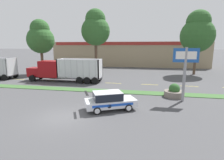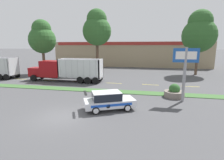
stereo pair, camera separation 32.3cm
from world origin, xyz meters
TOP-DOWN VIEW (x-y plane):
  - ground_plane at (0.00, 0.00)m, footprint 600.00×600.00m
  - grass_verge at (0.00, 8.42)m, footprint 120.00×1.69m
  - centre_line_2 at (-14.53, 13.27)m, footprint 2.40×0.14m
  - centre_line_3 at (-9.13, 13.27)m, footprint 2.40×0.14m
  - centre_line_4 at (-3.73, 13.27)m, footprint 2.40×0.14m
  - centre_line_5 at (1.67, 13.27)m, footprint 2.40×0.14m
  - centre_line_6 at (7.07, 13.27)m, footprint 2.40×0.14m
  - centre_line_7 at (12.47, 13.27)m, footprint 2.40×0.14m
  - dump_truck_lead at (-7.18, 13.24)m, footprint 11.96×2.62m
  - rally_car at (3.34, 2.32)m, footprint 4.76×3.56m
  - store_sign_post at (10.16, 6.05)m, footprint 2.39×0.28m
  - stone_planter at (9.55, 7.50)m, footprint 2.15×2.15m
  - store_building_backdrop at (1.45, 39.91)m, footprint 41.62×12.10m
  - tree_behind_left at (15.77, 24.34)m, footprint 6.27×6.27m
  - tree_behind_centre at (-13.85, 19.52)m, footprint 5.19×5.19m
  - tree_behind_right at (-3.92, 23.64)m, footprint 5.86×5.86m

SIDE VIEW (x-z plane):
  - ground_plane at x=0.00m, z-range 0.00..0.00m
  - centre_line_2 at x=-14.53m, z-range 0.00..0.01m
  - centre_line_3 at x=-9.13m, z-range 0.00..0.01m
  - centre_line_4 at x=-3.73m, z-range 0.00..0.01m
  - centre_line_5 at x=1.67m, z-range 0.00..0.01m
  - centre_line_6 at x=7.07m, z-range 0.00..0.01m
  - centre_line_7 at x=12.47m, z-range 0.00..0.01m
  - grass_verge at x=0.00m, z-range 0.00..0.06m
  - stone_planter at x=9.55m, z-range -0.21..1.27m
  - rally_car at x=3.34m, z-range 0.00..1.65m
  - dump_truck_lead at x=-7.18m, z-range -0.12..3.45m
  - store_building_backdrop at x=1.45m, z-range 0.00..6.59m
  - store_sign_post at x=10.16m, z-range 1.09..6.50m
  - tree_behind_centre at x=-13.85m, z-range 1.88..12.44m
  - tree_behind_left at x=15.77m, z-range 1.98..14.12m
  - tree_behind_right at x=-3.92m, z-range 2.59..15.48m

